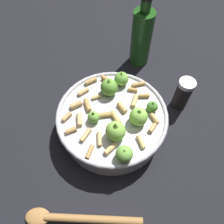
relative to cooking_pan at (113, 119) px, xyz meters
name	(u,v)px	position (x,y,z in m)	size (l,w,h in m)	color
ground_plane	(112,127)	(0.00, 0.00, -0.04)	(2.40, 2.40, 0.00)	black
cooking_pan	(113,119)	(0.00, 0.00, 0.00)	(0.27, 0.27, 0.12)	#B7B7BC
pepper_shaker	(183,94)	(0.20, -0.04, 0.01)	(0.04, 0.04, 0.10)	black
olive_oil_bottle	(142,37)	(0.20, 0.16, 0.05)	(0.06, 0.06, 0.22)	#1E4C19
wooden_spoon	(77,219)	(-0.18, -0.14, -0.03)	(0.21, 0.16, 0.02)	#9E703D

